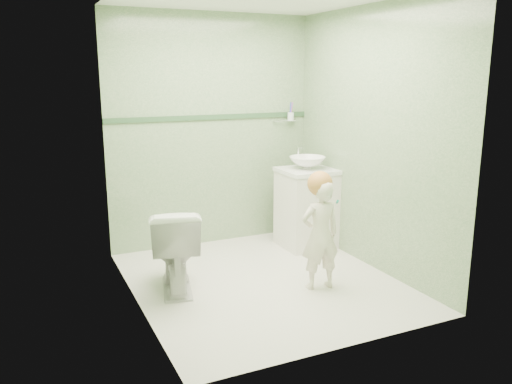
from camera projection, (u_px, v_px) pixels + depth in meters
name	position (u px, v px, depth m)	size (l,w,h in m)	color
ground	(263.00, 281.00, 4.59)	(2.50, 2.50, 0.00)	silver
room_shell	(264.00, 146.00, 4.32)	(2.50, 2.54, 2.40)	gray
trim_stripe	(212.00, 117.00, 5.38)	(2.20, 0.02, 0.05)	#2F5132
vanity	(306.00, 209.00, 5.47)	(0.52, 0.50, 0.80)	white
counter	(307.00, 171.00, 5.38)	(0.54, 0.52, 0.04)	white
basin	(307.00, 163.00, 5.36)	(0.37, 0.37, 0.13)	white
faucet	(299.00, 153.00, 5.50)	(0.03, 0.13, 0.18)	silver
cup_holder	(290.00, 116.00, 5.71)	(0.26, 0.07, 0.21)	silver
toilet	(175.00, 248.00, 4.37)	(0.41, 0.71, 0.72)	white
toddler	(320.00, 235.00, 4.36)	(0.34, 0.23, 0.94)	#F0E5D0
hair_cap	(320.00, 184.00, 4.29)	(0.21, 0.21, 0.21)	#BD7A38
teal_toothbrush	(336.00, 201.00, 4.20)	(0.11, 0.13, 0.08)	#097B73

